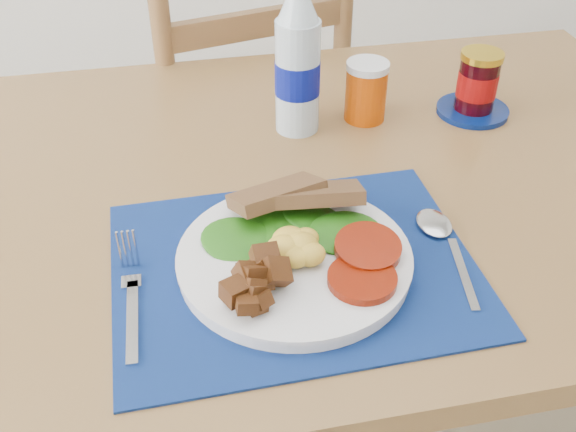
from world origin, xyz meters
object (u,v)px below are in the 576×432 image
object	(u,v)px
water_bottle	(298,67)
jam_on_saucer	(477,87)
juice_glass	(366,93)
chair_far	(238,74)
breakfast_plate	(290,256)

from	to	relation	value
water_bottle	jam_on_saucer	bearing A→B (deg)	-1.77
juice_glass	jam_on_saucer	size ratio (longest dim) A/B	0.78
chair_far	breakfast_plate	distance (m)	0.86
juice_glass	water_bottle	bearing A→B (deg)	-175.47
breakfast_plate	water_bottle	distance (m)	0.37
water_bottle	juice_glass	world-z (taller)	water_bottle
juice_glass	chair_far	bearing A→B (deg)	108.43
chair_far	juice_glass	bearing A→B (deg)	95.12
water_bottle	juice_glass	bearing A→B (deg)	4.53
chair_far	juice_glass	distance (m)	0.53
chair_far	breakfast_plate	world-z (taller)	chair_far
chair_far	water_bottle	distance (m)	0.54
water_bottle	chair_far	bearing A→B (deg)	94.35
chair_far	jam_on_saucer	distance (m)	0.63
breakfast_plate	water_bottle	xyz separation A→B (m)	(0.08, 0.35, 0.09)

